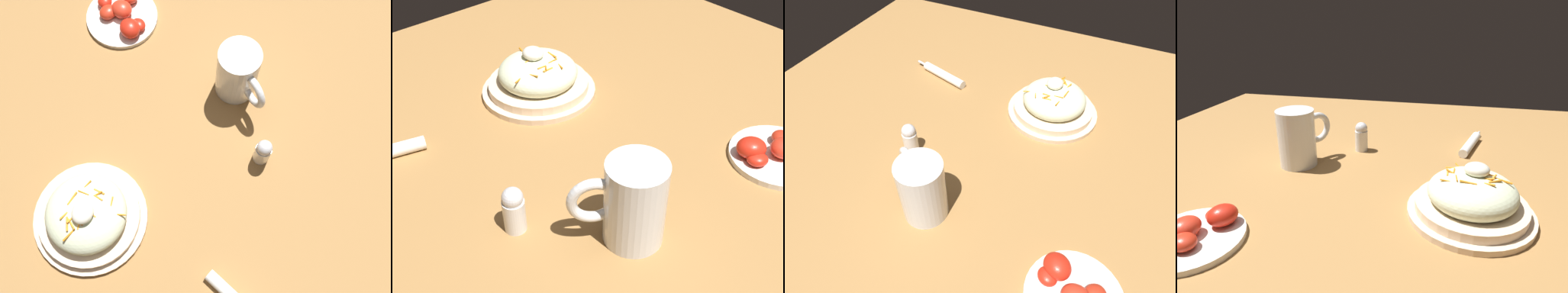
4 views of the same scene
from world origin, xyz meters
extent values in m
plane|color=#9E703D|center=(0.00, 0.00, 0.00)|extent=(1.43, 1.43, 0.00)
cylinder|color=beige|center=(0.25, -0.08, 0.01)|extent=(0.23, 0.23, 0.01)
cylinder|color=beige|center=(0.25, -0.08, 0.02)|extent=(0.21, 0.21, 0.02)
ellipsoid|color=beige|center=(0.25, -0.08, 0.05)|extent=(0.16, 0.16, 0.07)
cylinder|color=orange|center=(0.21, -0.07, 0.08)|extent=(0.00, 0.02, 0.00)
cylinder|color=orange|center=(0.28, -0.11, 0.08)|extent=(0.02, 0.01, 0.01)
cylinder|color=orange|center=(0.30, -0.08, 0.08)|extent=(0.03, 0.01, 0.01)
cylinder|color=orange|center=(0.24, -0.11, 0.08)|extent=(0.03, 0.01, 0.01)
cylinder|color=orange|center=(0.27, -0.07, 0.08)|extent=(0.03, 0.01, 0.01)
cylinder|color=orange|center=(0.28, -0.09, 0.08)|extent=(0.02, 0.01, 0.01)
cylinder|color=orange|center=(0.20, -0.10, 0.08)|extent=(0.02, 0.01, 0.00)
cylinder|color=orange|center=(0.29, -0.09, 0.08)|extent=(0.02, 0.02, 0.00)
cylinder|color=orange|center=(0.23, -0.02, 0.07)|extent=(0.01, 0.03, 0.00)
cylinder|color=orange|center=(0.25, -0.06, 0.08)|extent=(0.01, 0.02, 0.01)
cylinder|color=orange|center=(0.27, -0.06, 0.08)|extent=(0.02, 0.01, 0.01)
cylinder|color=orange|center=(0.22, -0.10, 0.08)|extent=(0.00, 0.02, 0.00)
cylinder|color=orange|center=(0.22, -0.07, 0.08)|extent=(0.00, 0.02, 0.00)
cylinder|color=orange|center=(0.28, -0.09, 0.08)|extent=(0.02, 0.03, 0.01)
cylinder|color=orange|center=(0.21, -0.07, 0.08)|extent=(0.02, 0.02, 0.01)
cylinder|color=orange|center=(0.21, -0.04, 0.08)|extent=(0.02, 0.01, 0.01)
ellipsoid|color=white|center=(0.26, -0.08, 0.09)|extent=(0.05, 0.04, 0.02)
cylinder|color=white|center=(-0.15, 0.06, 0.07)|extent=(0.09, 0.09, 0.14)
cylinder|color=gold|center=(-0.15, 0.06, 0.04)|extent=(0.08, 0.08, 0.07)
cylinder|color=white|center=(-0.15, 0.06, 0.08)|extent=(0.08, 0.08, 0.01)
torus|color=white|center=(-0.12, 0.11, 0.08)|extent=(0.06, 0.07, 0.08)
cylinder|color=white|center=(0.27, 0.26, 0.01)|extent=(0.07, 0.15, 0.02)
cylinder|color=silver|center=(0.30, 0.35, 0.01)|extent=(0.02, 0.04, 0.01)
ellipsoid|color=red|center=(-0.19, -0.21, 0.02)|extent=(0.05, 0.05, 0.02)
ellipsoid|color=red|center=(-0.17, -0.22, 0.03)|extent=(0.07, 0.07, 0.04)
cylinder|color=white|center=(-0.02, 0.18, 0.03)|extent=(0.03, 0.03, 0.06)
sphere|color=silver|center=(-0.02, 0.18, 0.06)|extent=(0.03, 0.03, 0.03)
camera|label=1|loc=(0.30, 0.18, 0.93)|focal=41.37mm
camera|label=2|loc=(-0.50, 0.47, 0.60)|focal=48.55mm
camera|label=3|loc=(-0.46, -0.21, 0.60)|focal=31.46mm
camera|label=4|loc=(0.19, -0.63, 0.35)|focal=30.49mm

